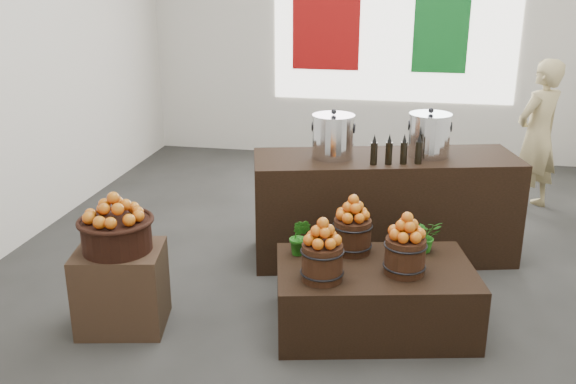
% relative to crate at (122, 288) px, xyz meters
% --- Properties ---
extents(ground, '(7.00, 7.00, 0.00)m').
position_rel_crate_xyz_m(ground, '(1.41, 1.41, -0.30)').
color(ground, '#343432').
rests_on(ground, ground).
extents(back_wall, '(6.00, 0.04, 4.00)m').
position_rel_crate_xyz_m(back_wall, '(1.41, 4.91, 1.70)').
color(back_wall, silver).
rests_on(back_wall, ground).
extents(back_opening, '(3.20, 0.02, 2.40)m').
position_rel_crate_xyz_m(back_opening, '(1.71, 4.89, 1.70)').
color(back_opening, white).
rests_on(back_opening, back_wall).
extents(deco_red_left, '(0.90, 0.04, 1.40)m').
position_rel_crate_xyz_m(deco_red_left, '(0.81, 4.88, 1.60)').
color(deco_red_left, '#9B0C0B').
rests_on(deco_red_left, back_wall).
extents(deco_green_right, '(0.70, 0.04, 1.00)m').
position_rel_crate_xyz_m(deco_green_right, '(2.31, 4.88, 1.40)').
color(deco_green_right, '#106722').
rests_on(deco_green_right, back_wall).
extents(crate, '(0.69, 0.61, 0.61)m').
position_rel_crate_xyz_m(crate, '(0.00, 0.00, 0.00)').
color(crate, '#462D20').
rests_on(crate, ground).
extents(wicker_basket, '(0.49, 0.49, 0.22)m').
position_rel_crate_xyz_m(wicker_basket, '(0.00, 0.00, 0.41)').
color(wicker_basket, black).
rests_on(wicker_basket, crate).
extents(apples_in_basket, '(0.38, 0.38, 0.20)m').
position_rel_crate_xyz_m(apples_in_basket, '(0.00, 0.00, 0.63)').
color(apples_in_basket, '#AD0805').
rests_on(apples_in_basket, wicker_basket).
extents(display_table, '(1.55, 1.13, 0.48)m').
position_rel_crate_xyz_m(display_table, '(1.80, 0.33, -0.06)').
color(display_table, black).
rests_on(display_table, ground).
extents(apple_bucket_front_left, '(0.28, 0.28, 0.26)m').
position_rel_crate_xyz_m(apple_bucket_front_left, '(1.45, 0.06, 0.31)').
color(apple_bucket_front_left, '#371A0F').
rests_on(apple_bucket_front_left, display_table).
extents(apples_in_bucket_front_left, '(0.21, 0.21, 0.19)m').
position_rel_crate_xyz_m(apples_in_bucket_front_left, '(1.45, 0.06, 0.53)').
color(apples_in_bucket_front_left, '#AD0805').
rests_on(apples_in_bucket_front_left, apple_bucket_front_left).
extents(apple_bucket_front_right, '(0.28, 0.28, 0.26)m').
position_rel_crate_xyz_m(apple_bucket_front_right, '(2.00, 0.26, 0.31)').
color(apple_bucket_front_right, '#371A0F').
rests_on(apple_bucket_front_right, display_table).
extents(apples_in_bucket_front_right, '(0.21, 0.21, 0.19)m').
position_rel_crate_xyz_m(apples_in_bucket_front_right, '(2.00, 0.26, 0.53)').
color(apples_in_bucket_front_right, '#AD0805').
rests_on(apples_in_bucket_front_right, apple_bucket_front_right).
extents(apple_bucket_rear, '(0.28, 0.28, 0.26)m').
position_rel_crate_xyz_m(apple_bucket_rear, '(1.61, 0.55, 0.31)').
color(apple_bucket_rear, '#371A0F').
rests_on(apple_bucket_rear, display_table).
extents(apples_in_bucket_rear, '(0.21, 0.21, 0.19)m').
position_rel_crate_xyz_m(apples_in_bucket_rear, '(1.61, 0.55, 0.53)').
color(apples_in_bucket_rear, '#AD0805').
rests_on(apples_in_bucket_rear, apple_bucket_rear).
extents(herb_garnish_right, '(0.29, 0.27, 0.25)m').
position_rel_crate_xyz_m(herb_garnish_right, '(2.14, 0.67, 0.31)').
color(herb_garnish_right, '#1C6214').
rests_on(herb_garnish_right, display_table).
extents(herb_garnish_left, '(0.18, 0.16, 0.29)m').
position_rel_crate_xyz_m(herb_garnish_left, '(1.23, 0.42, 0.32)').
color(herb_garnish_left, '#1C6214').
rests_on(herb_garnish_left, display_table).
extents(counter, '(2.41, 1.28, 0.94)m').
position_rel_crate_xyz_m(counter, '(1.80, 1.59, 0.17)').
color(counter, black).
rests_on(counter, ground).
extents(stock_pot_left, '(0.36, 0.36, 0.36)m').
position_rel_crate_xyz_m(stock_pot_left, '(1.34, 1.48, 0.82)').
color(stock_pot_left, silver).
rests_on(stock_pot_left, counter).
extents(stock_pot_center, '(0.36, 0.36, 0.36)m').
position_rel_crate_xyz_m(stock_pot_center, '(2.15, 1.68, 0.82)').
color(stock_pot_center, silver).
rests_on(stock_pot_center, counter).
extents(oil_cruets, '(0.34, 0.14, 0.26)m').
position_rel_crate_xyz_m(oil_cruets, '(1.85, 1.37, 0.77)').
color(oil_cruets, black).
rests_on(oil_cruets, counter).
extents(shopper, '(0.70, 0.69, 1.63)m').
position_rel_crate_xyz_m(shopper, '(3.33, 3.16, 0.51)').
color(shopper, tan).
rests_on(shopper, ground).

